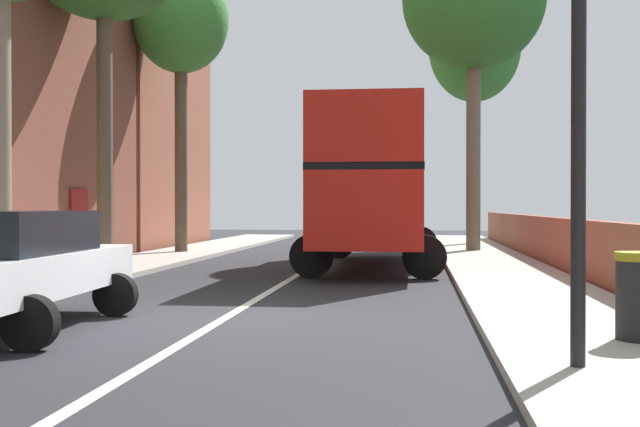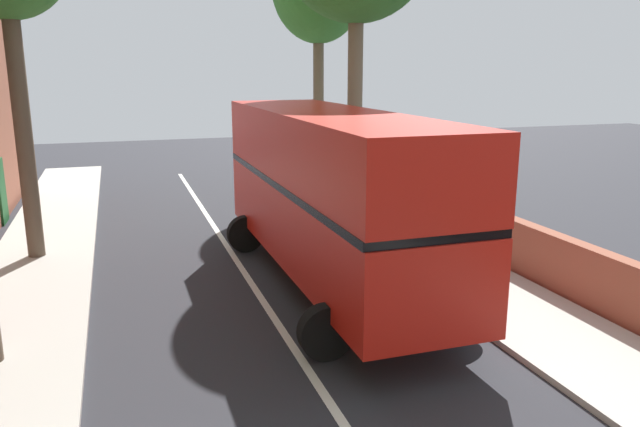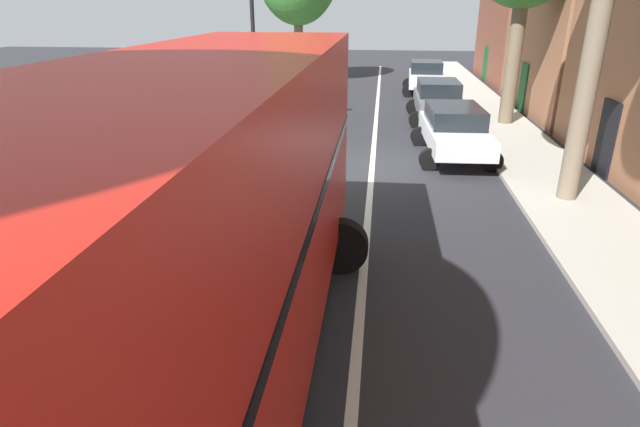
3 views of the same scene
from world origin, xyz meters
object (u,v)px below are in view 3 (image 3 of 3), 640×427
Objects in this scene: litter_bin_right at (217,128)px; double_decker_bus at (201,223)px; parked_car_white_left_0 at (426,76)px; parked_car_grey_left_1 at (438,98)px; parked_car_white_left_2 at (454,129)px; lamppost_right at (253,27)px.

double_decker_bus is at bearing 106.81° from litter_bin_right.
parked_car_white_left_0 is 0.92× the size of parked_car_grey_left_1.
double_decker_bus is 12.31m from parked_car_white_left_2.
parked_car_white_left_2 is 0.74× the size of lamppost_right.
parked_car_white_left_0 is 12.62m from parked_car_white_left_2.
double_decker_bus is 2.17× the size of parked_car_white_left_2.
parked_car_white_left_0 reaches higher than parked_car_grey_left_1.
parked_car_white_left_2 is 7.66m from lamppost_right.
parked_car_white_left_0 is 0.64× the size of lamppost_right.
double_decker_bus is 13.83m from lamppost_right.
lamppost_right reaches higher than double_decker_bus.
parked_car_grey_left_1 is 0.94× the size of parked_car_white_left_2.
double_decker_bus is 2.30× the size of parked_car_grey_left_1.
parked_car_grey_left_1 is (0.00, 7.10, -0.03)m from parked_car_white_left_0.
lamppost_right is at bearing -16.59° from parked_car_white_left_2.
litter_bin_right is at bearing 57.79° from lamppost_right.
parked_car_grey_left_1 reaches higher than litter_bin_right.
lamppost_right is (6.80, -2.02, 2.90)m from parked_car_white_left_2.
parked_car_white_left_0 is 0.87× the size of parked_car_white_left_2.
double_decker_bus reaches higher than parked_car_white_left_0.
lamppost_right is (6.80, 3.49, 2.88)m from parked_car_grey_left_1.
double_decker_bus is 12.57m from litter_bin_right.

